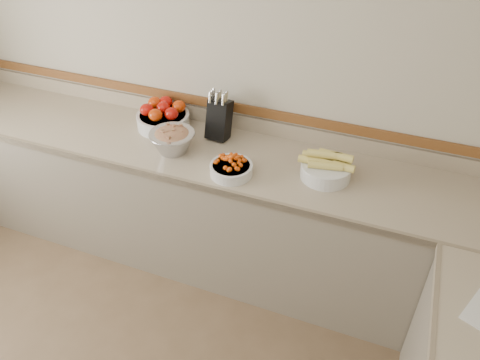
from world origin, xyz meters
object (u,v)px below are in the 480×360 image
(corn_bowl, at_px, (326,167))
(rhubarb_bowl, at_px, (172,140))
(cherry_tomato_bowl, at_px, (231,167))
(knife_block, at_px, (219,118))
(tomato_bowl, at_px, (163,117))

(corn_bowl, bearing_deg, rhubarb_bowl, -175.24)
(cherry_tomato_bowl, bearing_deg, corn_bowl, 18.39)
(knife_block, distance_m, corn_bowl, 0.74)
(knife_block, height_order, tomato_bowl, knife_block)
(knife_block, relative_size, cherry_tomato_bowl, 1.33)
(tomato_bowl, bearing_deg, knife_block, 2.25)
(rhubarb_bowl, bearing_deg, tomato_bowl, 129.20)
(knife_block, distance_m, rhubarb_bowl, 0.32)
(knife_block, height_order, rhubarb_bowl, knife_block)
(knife_block, distance_m, tomato_bowl, 0.39)
(corn_bowl, height_order, rhubarb_bowl, corn_bowl)
(knife_block, height_order, cherry_tomato_bowl, knife_block)
(corn_bowl, xyz_separation_m, rhubarb_bowl, (-0.92, -0.08, 0.02))
(cherry_tomato_bowl, height_order, corn_bowl, corn_bowl)
(cherry_tomato_bowl, bearing_deg, knife_block, 122.50)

